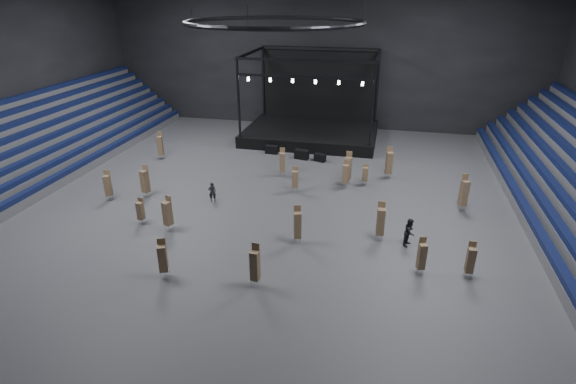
% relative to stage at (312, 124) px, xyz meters
% --- Properties ---
extents(floor, '(50.00, 50.00, 0.00)m').
position_rel_stage_xyz_m(floor, '(-0.00, -16.24, -1.45)').
color(floor, '#424244').
rests_on(floor, ground).
extents(wall_back, '(50.00, 0.20, 18.00)m').
position_rel_stage_xyz_m(wall_back, '(-0.00, 4.76, 7.55)').
color(wall_back, black).
rests_on(wall_back, ground).
extents(wall_front, '(50.00, 0.20, 18.00)m').
position_rel_stage_xyz_m(wall_front, '(-0.00, -37.24, 7.55)').
color(wall_front, black).
rests_on(wall_front, ground).
extents(bleachers_left, '(7.20, 40.00, 6.40)m').
position_rel_stage_xyz_m(bleachers_left, '(-22.94, -16.24, 0.28)').
color(bleachers_left, '#525255').
rests_on(bleachers_left, floor).
extents(stage, '(14.00, 10.00, 9.20)m').
position_rel_stage_xyz_m(stage, '(0.00, 0.00, 0.00)').
color(stage, black).
rests_on(stage, floor).
extents(truss_ring, '(12.30, 12.30, 5.15)m').
position_rel_stage_xyz_m(truss_ring, '(-0.00, -16.24, 11.55)').
color(truss_ring, black).
rests_on(truss_ring, ceiling).
extents(flight_case_left, '(1.26, 0.68, 0.81)m').
position_rel_stage_xyz_m(flight_case_left, '(-3.00, -6.36, -1.04)').
color(flight_case_left, black).
rests_on(flight_case_left, floor).
extents(flight_case_mid, '(1.45, 0.93, 0.89)m').
position_rel_stage_xyz_m(flight_case_mid, '(0.24, -7.23, -1.01)').
color(flight_case_mid, black).
rests_on(flight_case_mid, floor).
extents(flight_case_right, '(1.22, 0.94, 0.73)m').
position_rel_stage_xyz_m(flight_case_right, '(2.08, -7.50, -1.08)').
color(flight_case_right, black).
rests_on(flight_case_right, floor).
extents(chair_stack_0, '(0.53, 0.53, 2.42)m').
position_rel_stage_xyz_m(chair_stack_0, '(5.10, -13.30, -0.20)').
color(chair_stack_0, silver).
rests_on(chair_stack_0, floor).
extents(chair_stack_1, '(0.66, 0.66, 2.85)m').
position_rel_stage_xyz_m(chair_stack_1, '(13.99, -15.57, -0.00)').
color(chair_stack_1, silver).
rests_on(chair_stack_1, floor).
extents(chair_stack_2, '(0.45, 0.45, 1.81)m').
position_rel_stage_xyz_m(chair_stack_2, '(6.64, -12.29, -0.48)').
color(chair_stack_2, silver).
rests_on(chair_stack_2, floor).
extents(chair_stack_3, '(0.65, 0.65, 2.51)m').
position_rel_stage_xyz_m(chair_stack_3, '(-5.83, -23.13, -0.15)').
color(chair_stack_3, silver).
rests_on(chair_stack_3, floor).
extents(chair_stack_4, '(0.58, 0.58, 2.61)m').
position_rel_stage_xyz_m(chair_stack_4, '(3.05, -22.86, -0.12)').
color(chair_stack_4, silver).
rests_on(chair_stack_4, floor).
extents(chair_stack_5, '(0.64, 0.64, 2.83)m').
position_rel_stage_xyz_m(chair_stack_5, '(8.52, -10.35, -0.01)').
color(chair_stack_5, silver).
rests_on(chair_stack_5, floor).
extents(chair_stack_6, '(0.53, 0.53, 2.32)m').
position_rel_stage_xyz_m(chair_stack_6, '(10.65, -24.70, -0.26)').
color(chair_stack_6, silver).
rests_on(chair_stack_6, floor).
extents(chair_stack_7, '(0.55, 0.55, 2.44)m').
position_rel_stage_xyz_m(chair_stack_7, '(-12.54, -19.74, -0.19)').
color(chair_stack_7, silver).
rests_on(chair_stack_7, floor).
extents(chair_stack_8, '(0.44, 0.44, 1.92)m').
position_rel_stage_xyz_m(chair_stack_8, '(-8.13, -22.69, -0.44)').
color(chair_stack_8, silver).
rests_on(chair_stack_8, floor).
extents(chair_stack_9, '(0.62, 0.62, 2.39)m').
position_rel_stage_xyz_m(chair_stack_9, '(-3.59, -28.22, -0.21)').
color(chair_stack_9, silver).
rests_on(chair_stack_9, floor).
extents(chair_stack_10, '(0.64, 0.64, 2.66)m').
position_rel_stage_xyz_m(chair_stack_10, '(-10.03, -18.56, -0.08)').
color(chair_stack_10, silver).
rests_on(chair_stack_10, floor).
extents(chair_stack_11, '(0.55, 0.55, 2.15)m').
position_rel_stage_xyz_m(chair_stack_11, '(1.23, -15.03, -0.30)').
color(chair_stack_11, silver).
rests_on(chair_stack_11, floor).
extents(chair_stack_12, '(0.53, 0.53, 2.70)m').
position_rel_stage_xyz_m(chair_stack_12, '(-13.05, -10.18, -0.09)').
color(chair_stack_12, silver).
rests_on(chair_stack_12, floor).
extents(chair_stack_13, '(0.50, 0.50, 2.60)m').
position_rel_stage_xyz_m(chair_stack_13, '(1.72, -27.88, -0.13)').
color(chair_stack_13, silver).
rests_on(chair_stack_13, floor).
extents(chair_stack_14, '(0.55, 0.55, 2.71)m').
position_rel_stage_xyz_m(chair_stack_14, '(8.21, -21.32, -0.07)').
color(chair_stack_14, silver).
rests_on(chair_stack_14, floor).
extents(chair_stack_15, '(0.55, 0.55, 2.54)m').
position_rel_stage_xyz_m(chair_stack_15, '(-0.57, -11.87, -0.15)').
color(chair_stack_15, silver).
rests_on(chair_stack_15, floor).
extents(chair_stack_16, '(0.55, 0.55, 2.81)m').
position_rel_stage_xyz_m(chair_stack_16, '(5.20, -12.37, -0.02)').
color(chair_stack_16, silver).
rests_on(chair_stack_16, floor).
extents(chair_stack_17, '(0.46, 0.46, 2.28)m').
position_rel_stage_xyz_m(chair_stack_17, '(13.31, -24.49, -0.28)').
color(chair_stack_17, silver).
rests_on(chair_stack_17, floor).
extents(man_center, '(0.68, 0.58, 1.57)m').
position_rel_stage_xyz_m(man_center, '(-4.62, -18.19, -0.66)').
color(man_center, black).
rests_on(man_center, floor).
extents(crew_member, '(1.00, 1.10, 1.86)m').
position_rel_stage_xyz_m(crew_member, '(10.08, -21.56, -0.52)').
color(crew_member, black).
rests_on(crew_member, floor).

